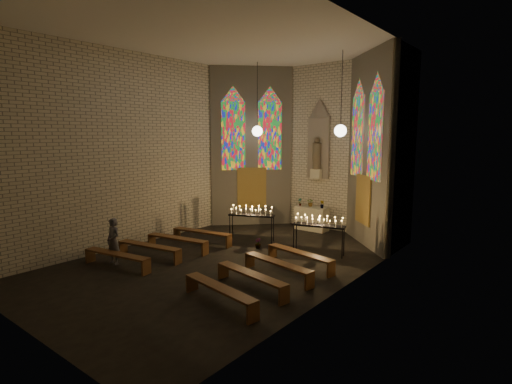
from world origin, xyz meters
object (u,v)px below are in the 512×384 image
aisle_flower_pot (258,243)px  votive_stand_left (252,213)px  votive_stand_right (319,223)px  visitor (113,241)px  altar (312,218)px

aisle_flower_pot → votive_stand_left: 1.38m
votive_stand_left → votive_stand_right: 2.89m
aisle_flower_pot → votive_stand_left: votive_stand_left is taller
votive_stand_left → votive_stand_right: size_ratio=0.98×
votive_stand_right → visitor: visitor is taller
votive_stand_left → visitor: bearing=-132.6°
altar → visitor: (-2.61, -7.81, 0.24)m
altar → votive_stand_right: 3.61m
altar → votive_stand_left: size_ratio=0.78×
altar → votive_stand_right: votive_stand_right is taller
votive_stand_right → visitor: 6.72m
altar → votive_stand_right: size_ratio=0.77×
altar → aisle_flower_pot: bearing=-91.4°
altar → aisle_flower_pot: size_ratio=3.85×
aisle_flower_pot → votive_stand_left: bearing=142.0°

